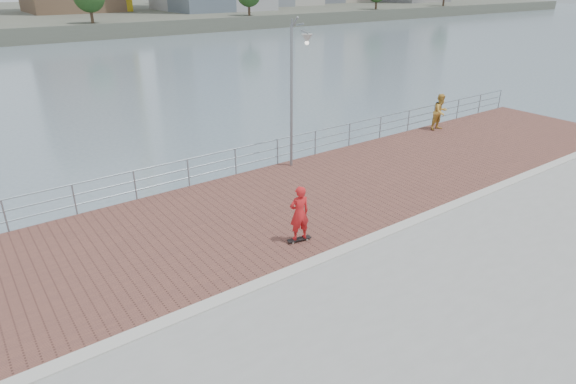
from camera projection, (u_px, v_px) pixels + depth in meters
water at (327, 313)px, 14.56m from camera, size 400.00×400.00×0.00m
brick_lane at (260, 211)px, 16.40m from camera, size 40.00×6.80×0.02m
curb at (329, 256)px, 13.73m from camera, size 40.00×0.40×0.06m
guardrail at (212, 164)px, 18.64m from camera, size 39.06×0.06×1.13m
street_lamp at (298, 70)px, 18.43m from camera, size 0.42×1.21×5.71m
skateboard at (299, 239)px, 14.49m from camera, size 0.76×0.32×0.09m
skateboarder at (299, 213)px, 14.13m from camera, size 0.69×0.52×1.71m
bystander at (440, 112)px, 24.84m from camera, size 0.92×0.72×1.86m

